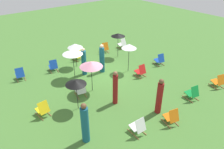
% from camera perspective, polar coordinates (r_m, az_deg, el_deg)
% --- Properties ---
extents(ground_plane, '(40.00, 40.00, 0.00)m').
position_cam_1_polar(ground_plane, '(13.89, -3.08, 0.12)').
color(ground_plane, '#477A33').
extents(deckchair_0, '(0.65, 0.86, 0.83)m').
position_cam_1_polar(deckchair_0, '(10.23, 15.56, -10.86)').
color(deckchair_0, olive).
rests_on(deckchair_0, ground).
extents(deckchair_1, '(0.60, 0.83, 0.83)m').
position_cam_1_polar(deckchair_1, '(12.15, 20.62, -4.67)').
color(deckchair_1, olive).
rests_on(deckchair_1, ground).
extents(deckchair_2, '(0.51, 0.78, 0.83)m').
position_cam_1_polar(deckchair_2, '(13.57, 7.63, 0.91)').
color(deckchair_2, olive).
rests_on(deckchair_2, ground).
extents(deckchair_3, '(0.56, 0.81, 0.83)m').
position_cam_1_polar(deckchair_3, '(10.82, -17.97, -8.79)').
color(deckchair_3, olive).
rests_on(deckchair_3, ground).
extents(deckchair_4, '(0.57, 0.82, 0.83)m').
position_cam_1_polar(deckchair_4, '(15.79, -9.12, 5.08)').
color(deckchair_4, olive).
rests_on(deckchair_4, ground).
extents(deckchair_5, '(0.67, 0.86, 0.83)m').
position_cam_1_polar(deckchair_5, '(13.82, 26.45, -1.65)').
color(deckchair_5, olive).
rests_on(deckchair_5, ground).
extents(deckchair_6, '(0.62, 0.84, 0.83)m').
position_cam_1_polar(deckchair_6, '(11.76, -8.38, -4.08)').
color(deckchair_6, olive).
rests_on(deckchair_6, ground).
extents(deckchair_7, '(0.61, 0.84, 0.83)m').
position_cam_1_polar(deckchair_7, '(14.58, -15.38, 2.19)').
color(deckchair_7, olive).
rests_on(deckchair_7, ground).
extents(deckchair_8, '(0.52, 0.79, 0.83)m').
position_cam_1_polar(deckchair_8, '(17.68, 2.72, 8.16)').
color(deckchair_8, olive).
rests_on(deckchair_8, ground).
extents(deckchair_9, '(0.51, 0.78, 0.83)m').
position_cam_1_polar(deckchair_9, '(9.48, 6.96, -13.64)').
color(deckchair_9, olive).
rests_on(deckchair_9, ground).
extents(deckchair_10, '(0.61, 0.83, 0.83)m').
position_cam_1_polar(deckchair_10, '(15.27, 12.55, 3.85)').
color(deckchair_10, olive).
rests_on(deckchair_10, ground).
extents(deckchair_11, '(0.62, 0.84, 0.83)m').
position_cam_1_polar(deckchair_11, '(16.86, -1.98, 7.08)').
color(deckchair_11, olive).
rests_on(deckchair_11, ground).
extents(deckchair_12, '(0.58, 0.82, 0.83)m').
position_cam_1_polar(deckchair_12, '(14.26, -23.32, 0.05)').
color(deckchair_12, olive).
rests_on(deckchair_12, ground).
extents(umbrella_0, '(0.95, 0.95, 1.90)m').
position_cam_1_polar(umbrella_0, '(13.54, 4.58, 7.52)').
color(umbrella_0, black).
rests_on(umbrella_0, ground).
extents(umbrella_1, '(1.26, 1.26, 1.82)m').
position_cam_1_polar(umbrella_1, '(11.47, -5.59, 2.75)').
color(umbrella_1, black).
rests_on(umbrella_1, ground).
extents(umbrella_2, '(1.01, 1.01, 1.67)m').
position_cam_1_polar(umbrella_2, '(10.19, -9.62, -2.07)').
color(umbrella_2, black).
rests_on(umbrella_2, ground).
extents(umbrella_3, '(1.21, 1.21, 1.80)m').
position_cam_1_polar(umbrella_3, '(12.95, -10.48, 5.76)').
color(umbrella_3, black).
rests_on(umbrella_3, ground).
extents(umbrella_4, '(1.00, 1.00, 1.66)m').
position_cam_1_polar(umbrella_4, '(14.40, -9.84, 7.55)').
color(umbrella_4, black).
rests_on(umbrella_4, ground).
extents(umbrella_5, '(1.02, 1.02, 1.83)m').
position_cam_1_polar(umbrella_5, '(15.62, 1.63, 10.50)').
color(umbrella_5, black).
rests_on(umbrella_5, ground).
extents(person_0, '(0.38, 0.38, 1.91)m').
position_cam_1_polar(person_0, '(8.82, -7.21, -12.89)').
color(person_0, '#195972').
rests_on(person_0, ground).
extents(person_1, '(0.42, 0.42, 1.82)m').
position_cam_1_polar(person_1, '(13.60, -7.49, 3.30)').
color(person_1, '#195972').
rests_on(person_1, ground).
extents(person_2, '(0.35, 0.35, 1.88)m').
position_cam_1_polar(person_2, '(10.43, 12.52, -5.83)').
color(person_2, maroon).
rests_on(person_2, ground).
extents(person_3, '(0.35, 0.35, 1.87)m').
position_cam_1_polar(person_3, '(10.80, 0.88, -3.68)').
color(person_3, maroon).
rests_on(person_3, ground).
extents(person_4, '(0.43, 0.43, 1.91)m').
position_cam_1_polar(person_4, '(13.79, -2.69, 4.14)').
color(person_4, '#195972').
rests_on(person_4, ground).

